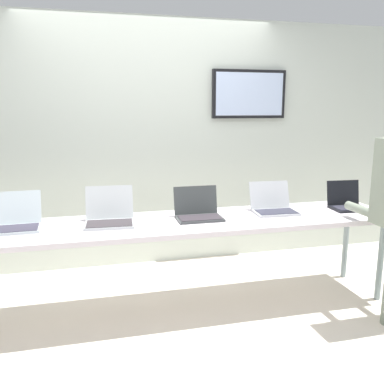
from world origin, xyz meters
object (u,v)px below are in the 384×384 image
object	(u,v)px
laptop_station_1	(110,215)
laptop_station_3	(273,205)
laptop_station_4	(347,202)
laptop_station_0	(17,221)
laptop_station_2	(198,211)
workbench	(172,227)

from	to	relation	value
laptop_station_1	laptop_station_3	xyz separation A→B (m)	(1.39, 0.02, -0.00)
laptop_station_4	laptop_station_1	bearing A→B (deg)	179.49
laptop_station_0	laptop_station_2	size ratio (longest dim) A/B	1.01
workbench	laptop_station_1	size ratio (longest dim) A/B	9.46
laptop_station_1	laptop_station_3	distance (m)	1.39
workbench	laptop_station_2	world-z (taller)	laptop_station_2
workbench	laptop_station_3	size ratio (longest dim) A/B	9.95
laptop_station_0	laptop_station_3	xyz separation A→B (m)	(2.06, -0.01, -0.00)
laptop_station_3	laptop_station_0	bearing A→B (deg)	179.81
laptop_station_1	laptop_station_4	xyz separation A→B (m)	(2.08, -0.02, -0.01)
laptop_station_1	laptop_station_4	distance (m)	2.08
laptop_station_0	laptop_station_4	world-z (taller)	laptop_station_0
laptop_station_3	workbench	bearing A→B (deg)	-174.48
laptop_station_0	laptop_station_4	distance (m)	2.76
laptop_station_4	laptop_station_0	bearing A→B (deg)	179.02
laptop_station_0	laptop_station_2	bearing A→B (deg)	-1.93
workbench	laptop_station_0	xyz separation A→B (m)	(-1.16, 0.09, 0.10)
workbench	laptop_station_2	distance (m)	0.25
laptop_station_2	laptop_station_3	xyz separation A→B (m)	(0.68, 0.04, -0.00)
laptop_station_3	laptop_station_4	distance (m)	0.70
laptop_station_0	laptop_station_3	size ratio (longest dim) A/B	0.99
laptop_station_1	laptop_station_3	bearing A→B (deg)	0.91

